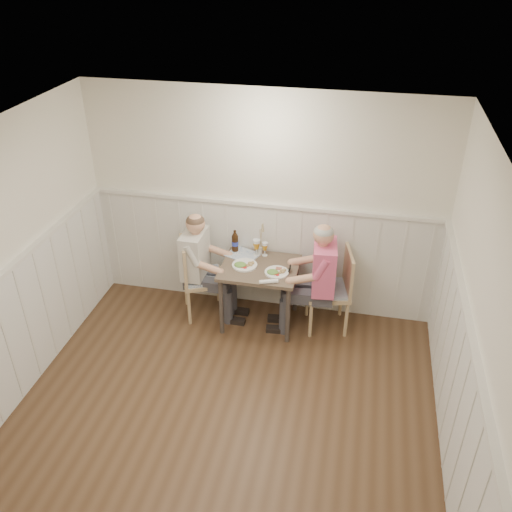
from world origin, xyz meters
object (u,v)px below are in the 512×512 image
at_px(dining_table, 260,274).
at_px(chair_right, 333,287).
at_px(beer_bottle, 235,242).
at_px(chair_left, 198,275).
at_px(man_in_pink, 319,287).
at_px(grass_vase, 260,240).
at_px(diner_cream, 200,274).

bearing_deg(dining_table, chair_right, 6.19).
bearing_deg(beer_bottle, chair_right, -8.80).
xyz_separation_m(dining_table, chair_left, (-0.73, 0.02, -0.12)).
xyz_separation_m(man_in_pink, grass_vase, (-0.71, 0.27, 0.37)).
bearing_deg(diner_cream, beer_bottle, 36.37).
height_order(dining_table, diner_cream, diner_cream).
bearing_deg(beer_bottle, man_in_pink, -15.70).
height_order(chair_left, grass_vase, grass_vase).
bearing_deg(grass_vase, man_in_pink, -20.81).
height_order(man_in_pink, diner_cream, man_in_pink).
bearing_deg(grass_vase, dining_table, -78.56).
bearing_deg(diner_cream, grass_vase, 21.20).
relative_size(dining_table, diner_cream, 0.63).
bearing_deg(man_in_pink, grass_vase, 159.19).
distance_m(chair_left, diner_cream, 0.04).
distance_m(dining_table, chair_left, 0.74).
bearing_deg(diner_cream, chair_left, 159.48).
bearing_deg(man_in_pink, diner_cream, 179.21).
bearing_deg(dining_table, chair_left, 178.80).
height_order(chair_left, man_in_pink, man_in_pink).
height_order(beer_bottle, grass_vase, grass_vase).
distance_m(chair_right, beer_bottle, 1.23).
bearing_deg(chair_right, diner_cream, -176.84).
bearing_deg(chair_right, beer_bottle, 171.20).
distance_m(diner_cream, grass_vase, 0.80).
distance_m(diner_cream, beer_bottle, 0.54).
xyz_separation_m(diner_cream, grass_vase, (0.65, 0.25, 0.38)).
xyz_separation_m(man_in_pink, diner_cream, (-1.37, 0.02, -0.01)).
xyz_separation_m(beer_bottle, grass_vase, (0.29, -0.01, 0.07)).
height_order(diner_cream, beer_bottle, diner_cream).
bearing_deg(diner_cream, man_in_pink, -0.79).
xyz_separation_m(chair_right, beer_bottle, (-1.16, 0.18, 0.34)).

